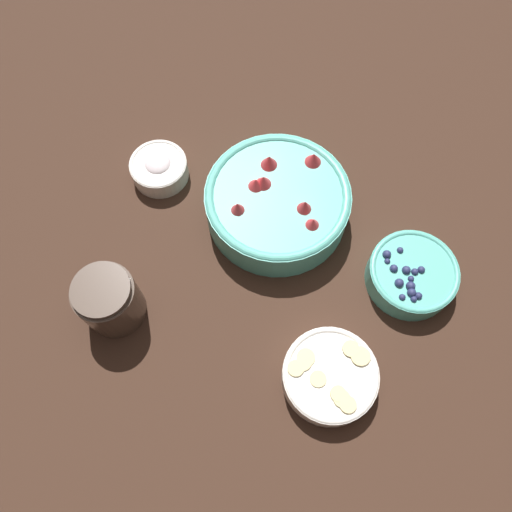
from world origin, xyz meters
TOP-DOWN VIEW (x-y plane):
  - ground_plane at (0.00, 0.00)m, footprint 4.00×4.00m
  - bowl_strawberries at (0.04, -0.10)m, footprint 0.26×0.26m
  - bowl_blueberries at (-0.21, -0.03)m, footprint 0.15×0.15m
  - bowl_bananas at (-0.12, 0.17)m, footprint 0.15×0.15m
  - bowl_cream at (0.28, -0.11)m, footprint 0.11×0.11m
  - jar_chocolate at (0.25, 0.16)m, footprint 0.10×0.10m

SIDE VIEW (x-z plane):
  - ground_plane at x=0.00m, z-range 0.00..0.00m
  - bowl_cream at x=0.28m, z-range 0.00..0.05m
  - bowl_bananas at x=-0.12m, z-range 0.00..0.05m
  - bowl_blueberries at x=-0.21m, z-range 0.00..0.06m
  - bowl_strawberries at x=0.04m, z-range 0.00..0.09m
  - jar_chocolate at x=0.25m, z-range 0.00..0.10m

